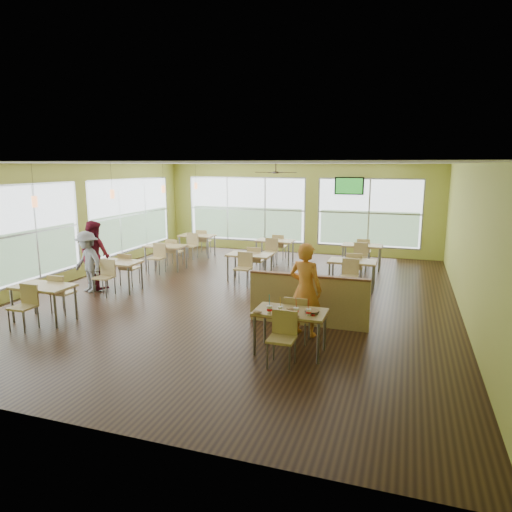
% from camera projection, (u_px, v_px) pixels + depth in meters
% --- Properties ---
extents(room, '(12.00, 12.04, 3.20)m').
position_uv_depth(room, '(241.00, 231.00, 10.91)').
color(room, black).
rests_on(room, ground).
extents(window_bays, '(9.24, 10.24, 2.38)m').
position_uv_depth(window_bays, '(197.00, 218.00, 14.62)').
color(window_bays, white).
rests_on(window_bays, room).
extents(main_table, '(1.22, 1.52, 0.87)m').
position_uv_depth(main_table, '(290.00, 318.00, 7.69)').
color(main_table, tan).
rests_on(main_table, floor).
extents(half_wall_divider, '(2.40, 0.14, 1.04)m').
position_uv_depth(half_wall_divider, '(308.00, 300.00, 9.06)').
color(half_wall_divider, tan).
rests_on(half_wall_divider, floor).
extents(dining_tables, '(6.92, 8.72, 0.87)m').
position_uv_depth(dining_tables, '(227.00, 255.00, 13.02)').
color(dining_tables, tan).
rests_on(dining_tables, floor).
extents(pendant_lights, '(0.11, 7.31, 0.86)m').
position_uv_depth(pendant_lights, '(139.00, 191.00, 12.37)').
color(pendant_lights, '#2D2119').
rests_on(pendant_lights, ceiling).
extents(ceiling_fan, '(1.25, 1.25, 0.29)m').
position_uv_depth(ceiling_fan, '(276.00, 172.00, 13.44)').
color(ceiling_fan, '#2D2119').
rests_on(ceiling_fan, ceiling).
extents(tv_backwall, '(1.00, 0.07, 0.60)m').
position_uv_depth(tv_backwall, '(349.00, 186.00, 15.67)').
color(tv_backwall, black).
rests_on(tv_backwall, wall_back).
extents(man_plaid, '(0.73, 0.56, 1.77)m').
position_uv_depth(man_plaid, '(305.00, 289.00, 8.48)').
color(man_plaid, '#D85118').
rests_on(man_plaid, floor).
extents(patron_maroon, '(1.03, 0.91, 1.77)m').
position_uv_depth(patron_maroon, '(95.00, 255.00, 11.75)').
color(patron_maroon, '#5C111F').
rests_on(patron_maroon, floor).
extents(patron_grey, '(1.14, 0.90, 1.55)m').
position_uv_depth(patron_grey, '(88.00, 262.00, 11.44)').
color(patron_grey, slate).
rests_on(patron_grey, floor).
extents(cup_blue, '(0.10, 0.10, 0.36)m').
position_uv_depth(cup_blue, '(269.00, 309.00, 7.52)').
color(cup_blue, white).
rests_on(cup_blue, main_table).
extents(cup_yellow, '(0.08, 0.08, 0.30)m').
position_uv_depth(cup_yellow, '(280.00, 309.00, 7.54)').
color(cup_yellow, white).
rests_on(cup_yellow, main_table).
extents(cup_red_near, '(0.09, 0.09, 0.33)m').
position_uv_depth(cup_red_near, '(296.00, 311.00, 7.45)').
color(cup_red_near, white).
rests_on(cup_red_near, main_table).
extents(cup_red_far, '(0.09, 0.09, 0.31)m').
position_uv_depth(cup_red_far, '(309.00, 312.00, 7.40)').
color(cup_red_far, white).
rests_on(cup_red_far, main_table).
extents(food_basket, '(0.25, 0.25, 0.06)m').
position_uv_depth(food_basket, '(312.00, 312.00, 7.51)').
color(food_basket, black).
rests_on(food_basket, main_table).
extents(ketchup_cup, '(0.06, 0.06, 0.02)m').
position_uv_depth(ketchup_cup, '(313.00, 315.00, 7.41)').
color(ketchup_cup, '#9E0D11').
rests_on(ketchup_cup, main_table).
extents(wrapper_left, '(0.20, 0.19, 0.04)m').
position_uv_depth(wrapper_left, '(257.00, 312.00, 7.54)').
color(wrapper_left, '#AB8152').
rests_on(wrapper_left, main_table).
extents(wrapper_mid, '(0.21, 0.20, 0.04)m').
position_uv_depth(wrapper_mid, '(292.00, 309.00, 7.70)').
color(wrapper_mid, '#AB8152').
rests_on(wrapper_mid, main_table).
extents(wrapper_right, '(0.15, 0.14, 0.03)m').
position_uv_depth(wrapper_right, '(295.00, 316.00, 7.34)').
color(wrapper_right, '#AB8152').
rests_on(wrapper_right, main_table).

